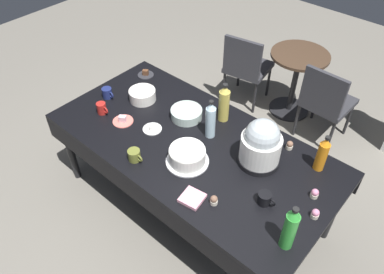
% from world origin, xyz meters
% --- Properties ---
extents(ground, '(9.00, 9.00, 0.00)m').
position_xyz_m(ground, '(0.00, 0.00, 0.00)').
color(ground, slate).
extents(potluck_table, '(2.20, 1.10, 0.75)m').
position_xyz_m(potluck_table, '(0.00, 0.00, 0.69)').
color(potluck_table, black).
rests_on(potluck_table, ground).
extents(frosted_layer_cake, '(0.31, 0.31, 0.12)m').
position_xyz_m(frosted_layer_cake, '(0.11, -0.18, 0.81)').
color(frosted_layer_cake, silver).
rests_on(frosted_layer_cake, potluck_table).
extents(slow_cooker, '(0.29, 0.29, 0.37)m').
position_xyz_m(slow_cooker, '(0.49, 0.15, 0.92)').
color(slow_cooker, black).
rests_on(slow_cooker, potluck_table).
extents(glass_salad_bowl, '(0.25, 0.25, 0.07)m').
position_xyz_m(glass_salad_bowl, '(-0.22, 0.19, 0.79)').
color(glass_salad_bowl, '#B2C6BC').
rests_on(glass_salad_bowl, potluck_table).
extents(ceramic_snack_bowl, '(0.22, 0.22, 0.09)m').
position_xyz_m(ceramic_snack_bowl, '(-0.66, 0.12, 0.80)').
color(ceramic_snack_bowl, silver).
rests_on(ceramic_snack_bowl, potluck_table).
extents(dessert_plate_charcoal, '(0.15, 0.15, 0.06)m').
position_xyz_m(dessert_plate_charcoal, '(-0.91, 0.39, 0.76)').
color(dessert_plate_charcoal, '#2D2D33').
rests_on(dessert_plate_charcoal, potluck_table).
extents(dessert_plate_coral, '(0.16, 0.16, 0.05)m').
position_xyz_m(dessert_plate_coral, '(-0.56, -0.19, 0.76)').
color(dessert_plate_coral, '#E07266').
rests_on(dessert_plate_coral, potluck_table).
extents(dessert_plate_white, '(0.15, 0.15, 0.04)m').
position_xyz_m(dessert_plate_white, '(-0.32, -0.10, 0.76)').
color(dessert_plate_white, white).
rests_on(dessert_plate_white, potluck_table).
extents(cupcake_lemon, '(0.05, 0.05, 0.07)m').
position_xyz_m(cupcake_lemon, '(1.01, -0.01, 0.78)').
color(cupcake_lemon, beige).
rests_on(cupcake_lemon, potluck_table).
extents(cupcake_rose, '(0.05, 0.05, 0.07)m').
position_xyz_m(cupcake_rose, '(0.58, 0.42, 0.78)').
color(cupcake_rose, beige).
rests_on(cupcake_rose, potluck_table).
extents(cupcake_berry, '(0.05, 0.05, 0.07)m').
position_xyz_m(cupcake_berry, '(0.48, -0.33, 0.78)').
color(cupcake_berry, beige).
rests_on(cupcake_berry, potluck_table).
extents(cupcake_cocoa, '(0.05, 0.05, 0.07)m').
position_xyz_m(cupcake_cocoa, '(0.93, 0.13, 0.78)').
color(cupcake_cocoa, beige).
rests_on(cupcake_cocoa, potluck_table).
extents(soda_bottle_ginger_ale, '(0.09, 0.09, 0.33)m').
position_xyz_m(soda_bottle_ginger_ale, '(0.01, 0.36, 0.91)').
color(soda_bottle_ginger_ale, gold).
rests_on(soda_bottle_ginger_ale, potluck_table).
extents(soda_bottle_orange_juice, '(0.07, 0.07, 0.29)m').
position_xyz_m(soda_bottle_orange_juice, '(0.83, 0.38, 0.89)').
color(soda_bottle_orange_juice, orange).
rests_on(soda_bottle_orange_juice, potluck_table).
extents(soda_bottle_water, '(0.08, 0.08, 0.32)m').
position_xyz_m(soda_bottle_water, '(0.05, 0.15, 0.90)').
color(soda_bottle_water, silver).
rests_on(soda_bottle_water, potluck_table).
extents(soda_bottle_lime_soda, '(0.08, 0.08, 0.34)m').
position_xyz_m(soda_bottle_lime_soda, '(0.97, -0.29, 0.91)').
color(soda_bottle_lime_soda, green).
rests_on(soda_bottle_lime_soda, potluck_table).
extents(coffee_mug_olive, '(0.13, 0.09, 0.08)m').
position_xyz_m(coffee_mug_olive, '(-0.18, -0.40, 0.79)').
color(coffee_mug_olive, olive).
rests_on(coffee_mug_olive, potluck_table).
extents(coffee_mug_navy, '(0.12, 0.08, 0.09)m').
position_xyz_m(coffee_mug_navy, '(-0.91, -0.06, 0.79)').
color(coffee_mug_navy, navy).
rests_on(coffee_mug_navy, potluck_table).
extents(coffee_mug_black, '(0.13, 0.09, 0.08)m').
position_xyz_m(coffee_mug_black, '(0.71, -0.12, 0.79)').
color(coffee_mug_black, black).
rests_on(coffee_mug_black, potluck_table).
extents(coffee_mug_red, '(0.12, 0.08, 0.09)m').
position_xyz_m(coffee_mug_red, '(-0.77, -0.22, 0.80)').
color(coffee_mug_red, '#B2231E').
rests_on(coffee_mug_red, potluck_table).
extents(paper_napkin_stack, '(0.16, 0.16, 0.02)m').
position_xyz_m(paper_napkin_stack, '(0.35, -0.40, 0.76)').
color(paper_napkin_stack, pink).
rests_on(paper_napkin_stack, potluck_table).
extents(maroon_chair_left, '(0.51, 0.51, 0.85)m').
position_xyz_m(maroon_chair_left, '(-0.54, 1.50, 0.49)').
color(maroon_chair_left, '#333338').
rests_on(maroon_chair_left, ground).
extents(maroon_chair_right, '(0.45, 0.45, 0.85)m').
position_xyz_m(maroon_chair_right, '(0.40, 1.50, 0.49)').
color(maroon_chair_right, '#333338').
rests_on(maroon_chair_right, ground).
extents(round_cafe_table, '(0.60, 0.60, 0.72)m').
position_xyz_m(round_cafe_table, '(-0.05, 1.72, 0.50)').
color(round_cafe_table, '#473323').
rests_on(round_cafe_table, ground).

